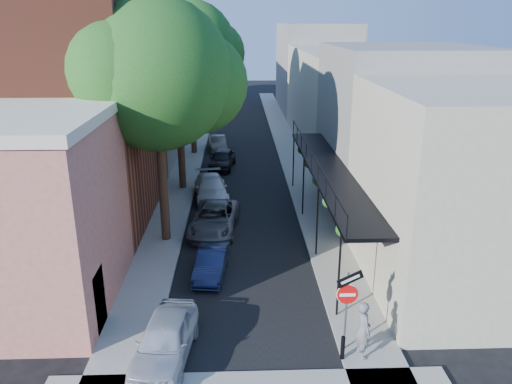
{
  "coord_description": "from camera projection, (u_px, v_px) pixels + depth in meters",
  "views": [
    {
      "loc": [
        -0.21,
        -12.62,
        10.24
      ],
      "look_at": [
        0.58,
        9.05,
        2.8
      ],
      "focal_mm": 35.0,
      "sensor_mm": 36.0,
      "label": 1
    }
  ],
  "objects": [
    {
      "name": "parked_car_b",
      "position": [
        212.0,
        263.0,
        21.09
      ],
      "size": [
        1.51,
        3.48,
        1.11
      ],
      "primitive_type": "imported",
      "rotation": [
        0.0,
        0.0,
        -0.1
      ],
      "color": "#121938",
      "rests_on": "ground"
    },
    {
      "name": "oak_far",
      "position": [
        196.0,
        48.0,
        38.24
      ],
      "size": [
        7.7,
        7.0,
        11.9
      ],
      "color": "#352115",
      "rests_on": "ground"
    },
    {
      "name": "buildings_left",
      "position": [
        126.0,
        90.0,
        40.53
      ],
      "size": [
        10.1,
        59.1,
        12.0
      ],
      "color": "tan",
      "rests_on": "ground"
    },
    {
      "name": "parked_car_e",
      "position": [
        222.0,
        159.0,
        36.48
      ],
      "size": [
        2.15,
        4.23,
        1.38
      ],
      "primitive_type": "imported",
      "rotation": [
        0.0,
        0.0,
        -0.13
      ],
      "color": "black",
      "rests_on": "ground"
    },
    {
      "name": "bollard",
      "position": [
        343.0,
        348.0,
        15.67
      ],
      "size": [
        0.14,
        0.14,
        0.8
      ],
      "primitive_type": "cylinder",
      "color": "black",
      "rests_on": "sidewalk_right"
    },
    {
      "name": "oak_near",
      "position": [
        167.0,
        77.0,
        22.28
      ],
      "size": [
        7.48,
        6.8,
        11.42
      ],
      "color": "#352115",
      "rests_on": "ground"
    },
    {
      "name": "oak_mid",
      "position": [
        184.0,
        77.0,
        30.08
      ],
      "size": [
        6.6,
        6.0,
        10.2
      ],
      "color": "#352115",
      "rests_on": "ground"
    },
    {
      "name": "sign_post",
      "position": [
        347.0,
        297.0,
        15.63
      ],
      "size": [
        0.89,
        0.17,
        2.99
      ],
      "color": "#595B60",
      "rests_on": "ground"
    },
    {
      "name": "road_surface",
      "position": [
        241.0,
        145.0,
        43.62
      ],
      "size": [
        6.0,
        64.0,
        0.01
      ],
      "primitive_type": "cube",
      "color": "black",
      "rests_on": "ground"
    },
    {
      "name": "parked_car_c",
      "position": [
        214.0,
        219.0,
        25.47
      ],
      "size": [
        2.74,
        5.06,
        1.35
      ],
      "primitive_type": "imported",
      "rotation": [
        0.0,
        0.0,
        -0.11
      ],
      "color": "#54555B",
      "rests_on": "ground"
    },
    {
      "name": "sidewalk_left",
      "position": [
        195.0,
        144.0,
        43.46
      ],
      "size": [
        2.0,
        64.0,
        0.12
      ],
      "primitive_type": "cube",
      "color": "gray",
      "rests_on": "ground"
    },
    {
      "name": "sidewalk_right",
      "position": [
        286.0,
        144.0,
        43.74
      ],
      "size": [
        2.0,
        64.0,
        0.12
      ],
      "primitive_type": "cube",
      "color": "gray",
      "rests_on": "ground"
    },
    {
      "name": "buildings_right",
      "position": [
        347.0,
        94.0,
        42.01
      ],
      "size": [
        9.8,
        55.0,
        10.0
      ],
      "color": "#BBB59A",
      "rests_on": "ground"
    },
    {
      "name": "parked_car_d",
      "position": [
        211.0,
        188.0,
        30.21
      ],
      "size": [
        2.44,
        4.8,
        1.34
      ],
      "primitive_type": "imported",
      "rotation": [
        0.0,
        0.0,
        0.13
      ],
      "color": "silver",
      "rests_on": "ground"
    },
    {
      "name": "parked_car_a",
      "position": [
        165.0,
        340.0,
        15.77
      ],
      "size": [
        2.07,
        4.23,
        1.39
      ],
      "primitive_type": "imported",
      "rotation": [
        0.0,
        0.0,
        -0.11
      ],
      "color": "#ADB4C0",
      "rests_on": "ground"
    },
    {
      "name": "pedestrian",
      "position": [
        363.0,
        329.0,
        15.63
      ],
      "size": [
        0.59,
        0.78,
        1.93
      ],
      "primitive_type": "imported",
      "rotation": [
        0.0,
        0.0,
        1.76
      ],
      "color": "slate",
      "rests_on": "sidewalk_right"
    },
    {
      "name": "ground",
      "position": [
        248.0,
        374.0,
        15.26
      ],
      "size": [
        160.0,
        160.0,
        0.0
      ],
      "primitive_type": "plane",
      "color": "black",
      "rests_on": "ground"
    },
    {
      "name": "parked_car_f",
      "position": [
        218.0,
        143.0,
        41.58
      ],
      "size": [
        1.66,
        3.73,
        1.19
      ],
      "primitive_type": "imported",
      "rotation": [
        0.0,
        0.0,
        0.12
      ],
      "color": "#6D635C",
      "rests_on": "ground"
    }
  ]
}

